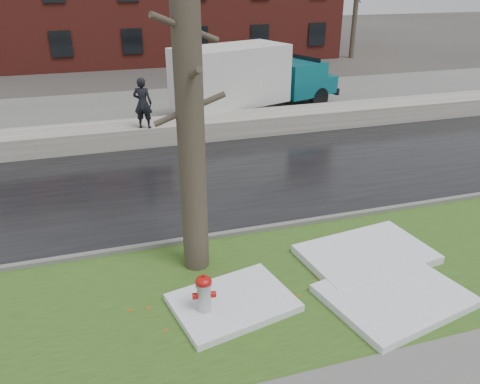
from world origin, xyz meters
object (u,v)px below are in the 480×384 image
object	(u,v)px
tree	(190,113)
worker	(143,103)
fire_hydrant	(204,294)
box_truck	(249,79)

from	to	relation	value
tree	worker	bearing A→B (deg)	90.94
fire_hydrant	tree	bearing A→B (deg)	90.04
worker	fire_hydrant	bearing A→B (deg)	111.27
tree	box_truck	world-z (taller)	tree
tree	worker	distance (m)	8.28
worker	box_truck	bearing A→B (deg)	-127.37
box_truck	worker	bearing A→B (deg)	-168.16
fire_hydrant	box_truck	xyz separation A→B (m)	(5.01, 12.74, 1.12)
worker	tree	bearing A→B (deg)	112.72
fire_hydrant	tree	xyz separation A→B (m)	(0.22, 1.71, 2.91)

